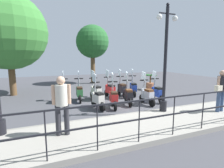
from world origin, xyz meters
name	(u,v)px	position (x,y,z in m)	size (l,w,h in m)	color
ground_plane	(123,102)	(0.00, 0.00, 0.00)	(28.00, 28.00, 0.00)	#424247
promenade_walkway	(163,121)	(-3.15, 0.00, 0.07)	(2.20, 20.00, 0.15)	gray
fence_railing	(189,106)	(-4.20, 0.00, 0.89)	(0.04, 16.03, 1.07)	black
lamp_post_near	(165,66)	(-2.40, -0.58, 1.90)	(0.26, 0.90, 3.98)	black
pedestrian_with_bag	(221,88)	(-3.28, -2.52, 1.08)	(0.35, 0.64, 1.59)	#384C70
pedestrian_distant	(62,101)	(-3.08, 3.29, 1.08)	(0.37, 0.48, 1.59)	#28282D
tree_large	(8,32)	(3.77, 5.27, 3.61)	(4.23, 4.23, 5.74)	brown
tree_distant	(92,42)	(6.49, -0.36, 3.43)	(2.69, 2.69, 4.81)	brown
potted_palm	(150,83)	(2.28, -3.21, 0.45)	(1.06, 0.66, 1.05)	#9E5B3D
scooter_near_0	(157,92)	(-0.66, -1.58, 0.48)	(1.23, 0.44, 1.54)	black
scooter_near_1	(147,95)	(-0.92, -0.82, 0.48)	(1.23, 0.44, 1.54)	black
scooter_near_2	(128,95)	(-0.63, 0.02, 0.48)	(1.21, 0.51, 1.54)	black
scooter_near_3	(114,97)	(-0.84, 0.85, 0.48)	(1.22, 0.51, 1.54)	black
scooter_near_4	(98,98)	(-0.75, 1.55, 0.48)	(1.23, 0.45, 1.54)	black
scooter_far_0	(133,88)	(0.98, -1.14, 0.48)	(1.20, 0.54, 1.54)	black
scooter_far_1	(122,88)	(0.96, -0.41, 0.48)	(1.23, 0.44, 1.54)	black
scooter_far_2	(110,89)	(0.96, 0.31, 0.48)	(1.23, 0.44, 1.54)	black
scooter_far_3	(96,91)	(0.83, 1.15, 0.48)	(1.22, 0.48, 1.54)	black
scooter_far_4	(79,92)	(0.87, 1.99, 0.48)	(1.23, 0.45, 1.54)	black
scooter_far_5	(63,93)	(1.03, 2.76, 0.48)	(1.22, 0.47, 1.54)	black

